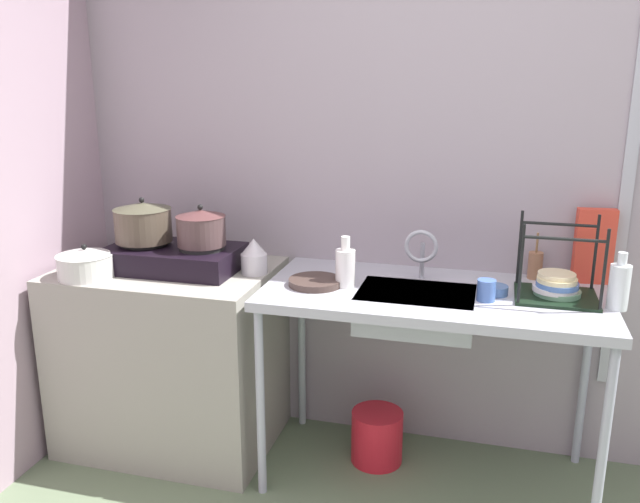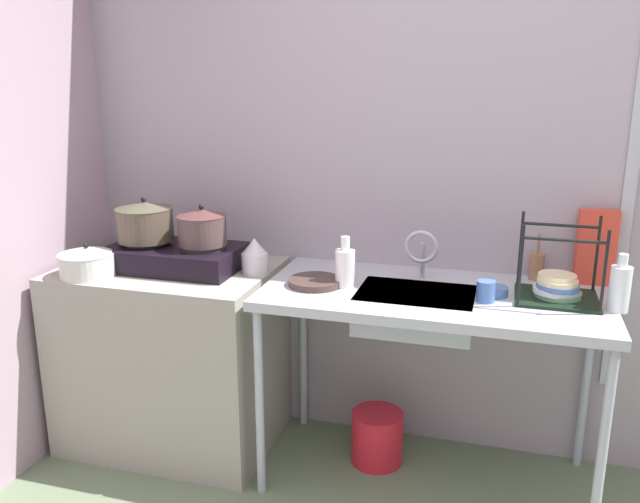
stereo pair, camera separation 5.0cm
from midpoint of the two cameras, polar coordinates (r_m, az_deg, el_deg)
The scene contains 20 objects.
wall_back at distance 2.95m, azimuth 17.14°, elevation 7.00°, with size 4.80×0.10×2.64m, color #9D929C.
wall_metal_strip at distance 2.92m, azimuth 26.27°, elevation 8.66°, with size 0.05×0.01×2.11m, color #ABADB8.
counter_concrete at distance 3.19m, azimuth -12.25°, elevation -8.78°, with size 0.95×0.66×0.86m, color gray.
counter_sink at distance 2.71m, azimuth 10.31°, elevation -4.74°, with size 1.38×0.66×0.86m.
stove at distance 3.01m, azimuth -12.05°, elevation -0.43°, with size 0.59×0.35×0.12m.
pot_on_left_burner at distance 3.04m, azimuth -14.56°, elevation 2.58°, with size 0.26×0.26×0.20m.
pot_on_right_burner at distance 2.91m, azimuth -9.75°, elevation 2.11°, with size 0.22×0.22×0.18m.
pot_beside_stove at distance 3.00m, azimuth -19.16°, elevation -0.87°, with size 0.24×0.24×0.15m.
percolator at distance 2.88m, azimuth -5.22°, elevation -0.41°, with size 0.12×0.12×0.16m.
sink_basin at distance 2.69m, azimuth 8.83°, elevation -5.08°, with size 0.47×0.33×0.15m, color #ABADB8.
faucet at distance 2.76m, azimuth 9.36°, elevation 0.22°, with size 0.14×0.08×0.23m.
frying_pan at distance 2.72m, azimuth 0.10°, elevation -2.67°, with size 0.22×0.22×0.03m, color #3F302A.
dish_rack at distance 2.71m, azimuth 20.46°, elevation -2.93°, with size 0.31×0.27×0.32m.
cup_by_rack at distance 2.61m, azimuth 14.79°, elevation -3.37°, with size 0.07×0.07×0.08m, color #4569B2.
small_bowl_on_drainboard at distance 2.69m, azimuth 15.51°, elevation -3.34°, with size 0.10×0.10×0.04m, color #486CA5.
bottle_by_sink at distance 2.69m, azimuth 2.73°, elevation -1.33°, with size 0.08×0.08×0.21m.
bottle_by_rack at distance 2.66m, azimuth 25.17°, elevation -2.86°, with size 0.08×0.08×0.22m.
cereal_box at distance 2.94m, azimuth 23.37°, elevation 0.32°, with size 0.16×0.05×0.32m, color #D63F2D.
utensil_jar at distance 2.94m, azimuth 18.83°, elevation -1.21°, with size 0.06×0.06×0.21m.
bucket_on_floor at distance 3.09m, azimuth 5.48°, elevation -15.79°, with size 0.23×0.23×0.24m, color red.
Camera 2 is at (-0.02, -1.33, 1.71)m, focal length 36.72 mm.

